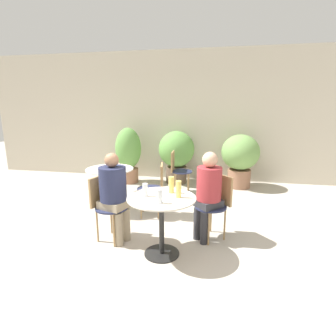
% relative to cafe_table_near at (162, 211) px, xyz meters
% --- Properties ---
extents(ground_plane, '(20.00, 20.00, 0.00)m').
position_rel_cafe_table_near_xyz_m(ground_plane, '(-0.19, -0.05, -0.56)').
color(ground_plane, '#B2A899').
extents(storefront_wall, '(10.00, 0.06, 3.00)m').
position_rel_cafe_table_near_xyz_m(storefront_wall, '(-0.19, 3.49, 0.94)').
color(storefront_wall, beige).
rests_on(storefront_wall, ground_plane).
extents(cafe_table_near, '(0.79, 0.79, 0.72)m').
position_rel_cafe_table_near_xyz_m(cafe_table_near, '(0.00, 0.00, 0.00)').
color(cafe_table_near, black).
rests_on(cafe_table_near, ground_plane).
extents(cafe_table_far, '(0.79, 0.79, 0.72)m').
position_rel_cafe_table_near_xyz_m(cafe_table_far, '(-1.15, 1.23, -0.00)').
color(cafe_table_far, black).
rests_on(cafe_table_far, ground_plane).
extents(bistro_chair_0, '(0.48, 0.48, 0.85)m').
position_rel_cafe_table_near_xyz_m(bistro_chair_0, '(0.62, 0.57, -0.03)').
color(bistro_chair_0, '#232847').
rests_on(bistro_chair_0, ground_plane).
extents(bistro_chair_1, '(0.46, 0.44, 0.85)m').
position_rel_cafe_table_near_xyz_m(bistro_chair_1, '(-0.80, 0.25, -0.03)').
color(bistro_chair_1, '#232847').
rests_on(bistro_chair_1, ground_plane).
extents(bistro_chair_2, '(0.42, 0.42, 0.85)m').
position_rel_cafe_table_near_xyz_m(bistro_chair_2, '(-0.17, 2.34, -0.03)').
color(bistro_chair_2, '#232847').
rests_on(bistro_chair_2, ground_plane).
extents(bistro_chair_3, '(0.44, 0.42, 0.85)m').
position_rel_cafe_table_near_xyz_m(bistro_chair_3, '(-0.33, 1.11, -0.03)').
color(bistro_chair_3, '#232847').
rests_on(bistro_chair_3, ground_plane).
extents(seated_person_0, '(0.41, 0.41, 1.18)m').
position_rel_cafe_table_near_xyz_m(seated_person_0, '(0.51, 0.47, 0.15)').
color(seated_person_0, '#2D2D33').
rests_on(seated_person_0, ground_plane).
extents(seated_person_1, '(0.40, 0.37, 1.18)m').
position_rel_cafe_table_near_xyz_m(seated_person_1, '(-0.66, 0.21, 0.14)').
color(seated_person_1, gray).
rests_on(seated_person_1, ground_plane).
extents(beer_glass_0, '(0.07, 0.07, 0.16)m').
position_rel_cafe_table_near_xyz_m(beer_glass_0, '(0.02, -0.19, 0.24)').
color(beer_glass_0, silver).
rests_on(beer_glass_0, cafe_table_near).
extents(beer_glass_1, '(0.06, 0.06, 0.20)m').
position_rel_cafe_table_near_xyz_m(beer_glass_1, '(0.19, 0.02, 0.26)').
color(beer_glass_1, '#DBC65B').
rests_on(beer_glass_1, cafe_table_near).
extents(beer_glass_2, '(0.07, 0.07, 0.20)m').
position_rel_cafe_table_near_xyz_m(beer_glass_2, '(0.08, 0.18, 0.26)').
color(beer_glass_2, '#DBC65B').
rests_on(beer_glass_2, cafe_table_near).
extents(beer_glass_3, '(0.06, 0.06, 0.15)m').
position_rel_cafe_table_near_xyz_m(beer_glass_3, '(-0.19, -0.01, 0.24)').
color(beer_glass_3, silver).
rests_on(beer_glass_3, cafe_table_near).
extents(potted_plant_0, '(0.59, 0.59, 1.27)m').
position_rel_cafe_table_near_xyz_m(potted_plant_0, '(-1.40, 2.89, 0.15)').
color(potted_plant_0, '#93664C').
rests_on(potted_plant_0, ground_plane).
extents(potted_plant_1, '(0.81, 0.81, 1.20)m').
position_rel_cafe_table_near_xyz_m(potted_plant_1, '(-0.31, 3.06, 0.15)').
color(potted_plant_1, brown).
rests_on(potted_plant_1, ground_plane).
extents(potted_plant_2, '(0.81, 0.81, 1.16)m').
position_rel_cafe_table_near_xyz_m(potted_plant_2, '(1.10, 2.98, 0.13)').
color(potted_plant_2, '#93664C').
rests_on(potted_plant_2, ground_plane).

